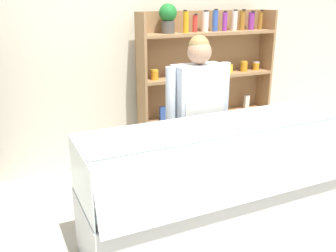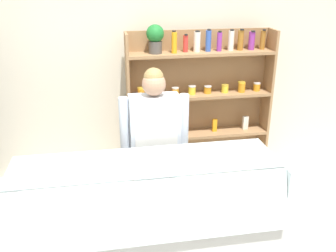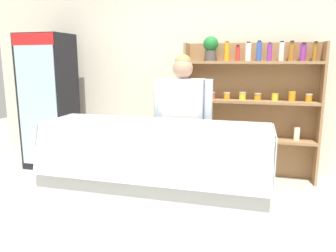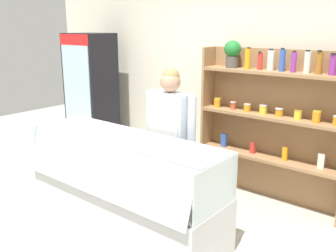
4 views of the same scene
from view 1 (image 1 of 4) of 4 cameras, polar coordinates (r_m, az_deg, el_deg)
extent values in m
plane|color=#B7B2A3|center=(3.41, 8.90, -16.46)|extent=(12.00, 12.00, 0.00)
cube|color=silver|center=(4.58, -4.20, 11.22)|extent=(6.80, 0.10, 2.70)
cube|color=#9E754C|center=(4.81, 5.19, 6.23)|extent=(1.77, 0.02, 1.82)
cube|color=#9E754C|center=(4.32, -3.96, 4.79)|extent=(0.03, 0.28, 1.82)
cube|color=#9E754C|center=(5.19, 14.39, 6.65)|extent=(0.03, 0.28, 1.82)
cube|color=#9E754C|center=(4.79, 5.90, 1.63)|extent=(1.71, 0.28, 0.04)
cube|color=#9E754C|center=(4.66, 6.11, 7.62)|extent=(1.71, 0.28, 0.04)
cube|color=#9E754C|center=(4.59, 6.34, 13.88)|extent=(1.71, 0.28, 0.04)
cylinder|color=#4C4742|center=(4.33, -0.01, 14.84)|extent=(0.15, 0.15, 0.14)
sphere|color=#1E732D|center=(4.32, -0.01, 16.88)|extent=(0.20, 0.20, 0.20)
cylinder|color=orange|center=(4.40, 2.75, 15.52)|extent=(0.06, 0.06, 0.24)
cylinder|color=black|center=(4.41, 2.63, 17.17)|extent=(0.04, 0.04, 0.02)
cylinder|color=red|center=(4.50, 4.13, 15.30)|extent=(0.06, 0.06, 0.19)
cylinder|color=black|center=(4.48, 4.29, 16.61)|extent=(0.04, 0.04, 0.02)
cylinder|color=silver|center=(4.56, 5.70, 15.53)|extent=(0.08, 0.08, 0.23)
cylinder|color=black|center=(4.54, 5.83, 17.05)|extent=(0.05, 0.05, 0.02)
cylinder|color=#3356B2|center=(4.63, 7.20, 15.61)|extent=(0.07, 0.07, 0.24)
cylinder|color=black|center=(4.61, 7.35, 17.19)|extent=(0.04, 0.04, 0.02)
cylinder|color=purple|center=(4.70, 8.65, 15.44)|extent=(0.06, 0.06, 0.22)
cylinder|color=black|center=(4.69, 8.75, 16.85)|extent=(0.04, 0.04, 0.02)
cylinder|color=silver|center=(4.78, 10.10, 15.52)|extent=(0.07, 0.07, 0.23)
cylinder|color=black|center=(4.77, 10.28, 16.98)|extent=(0.04, 0.04, 0.02)
cylinder|color=#9E6623|center=(4.86, 11.24, 15.51)|extent=(0.07, 0.07, 0.23)
cylinder|color=black|center=(4.84, 11.50, 16.96)|extent=(0.04, 0.04, 0.02)
cylinder|color=purple|center=(4.94, 12.57, 15.35)|extent=(0.08, 0.08, 0.21)
cylinder|color=black|center=(4.92, 12.85, 16.64)|extent=(0.05, 0.05, 0.02)
cylinder|color=#9E6623|center=(5.03, 13.87, 15.38)|extent=(0.06, 0.06, 0.22)
cylinder|color=black|center=(5.00, 14.16, 16.71)|extent=(0.04, 0.04, 0.02)
cylinder|color=orange|center=(4.31, -2.03, 7.74)|extent=(0.09, 0.09, 0.11)
cylinder|color=gold|center=(4.31, -2.14, 8.55)|extent=(0.09, 0.09, 0.01)
cylinder|color=#BF4C2D|center=(4.42, 0.45, 7.89)|extent=(0.07, 0.07, 0.08)
cylinder|color=silver|center=(4.41, 0.49, 8.48)|extent=(0.07, 0.07, 0.01)
cylinder|color=orange|center=(4.50, 2.73, 8.07)|extent=(0.08, 0.08, 0.08)
cylinder|color=silver|center=(4.49, 2.74, 8.66)|extent=(0.08, 0.08, 0.01)
cylinder|color=yellow|center=(4.60, 5.01, 8.33)|extent=(0.09, 0.09, 0.09)
cylinder|color=silver|center=(4.59, 5.05, 8.97)|extent=(0.09, 0.09, 0.01)
cylinder|color=orange|center=(4.70, 7.09, 8.42)|extent=(0.09, 0.09, 0.08)
cylinder|color=silver|center=(4.69, 7.15, 8.98)|extent=(0.09, 0.09, 0.01)
cylinder|color=yellow|center=(4.81, 9.36, 8.60)|extent=(0.08, 0.08, 0.09)
cylinder|color=gold|center=(4.81, 9.38, 9.18)|extent=(0.09, 0.09, 0.01)
cylinder|color=orange|center=(4.91, 11.51, 8.86)|extent=(0.09, 0.09, 0.12)
cylinder|color=gold|center=(4.92, 11.42, 9.64)|extent=(0.09, 0.09, 0.01)
cylinder|color=orange|center=(5.05, 13.27, 8.85)|extent=(0.08, 0.08, 0.09)
cylinder|color=silver|center=(5.05, 13.30, 9.43)|extent=(0.08, 0.08, 0.01)
cube|color=#3356B2|center=(4.48, -0.80, 1.91)|extent=(0.08, 0.04, 0.17)
cube|color=red|center=(4.66, 3.78, 2.32)|extent=(0.06, 0.05, 0.13)
cube|color=orange|center=(4.86, 8.00, 3.04)|extent=(0.06, 0.04, 0.16)
cube|color=silver|center=(5.09, 11.88, 3.60)|extent=(0.07, 0.05, 0.17)
cube|color=silver|center=(3.28, 6.90, -12.25)|extent=(2.20, 0.71, 0.55)
cube|color=white|center=(3.13, 7.11, -7.63)|extent=(2.14, 0.65, 0.03)
cube|color=silver|center=(2.80, 10.93, -6.61)|extent=(2.16, 0.16, 0.47)
cube|color=silver|center=(3.01, 6.94, 0.10)|extent=(2.16, 0.55, 0.01)
cube|color=silver|center=(2.67, -13.16, -8.01)|extent=(0.01, 0.67, 0.45)
cube|color=silver|center=(3.71, 21.67, -1.11)|extent=(0.01, 0.67, 0.45)
cube|color=beige|center=(2.88, -8.21, -9.36)|extent=(0.16, 0.11, 0.05)
cube|color=white|center=(2.70, -6.84, -11.35)|extent=(0.05, 0.03, 0.02)
cube|color=tan|center=(3.00, -0.55, -7.86)|extent=(0.16, 0.12, 0.05)
cube|color=white|center=(2.83, 1.27, -9.62)|extent=(0.05, 0.03, 0.02)
cube|color=beige|center=(3.18, 6.33, -6.30)|extent=(0.17, 0.14, 0.06)
cube|color=white|center=(3.02, 8.43, -7.92)|extent=(0.05, 0.03, 0.02)
cube|color=tan|center=(3.40, 12.35, -5.07)|extent=(0.16, 0.11, 0.04)
cube|color=white|center=(3.25, 14.62, -6.34)|extent=(0.05, 0.03, 0.02)
cube|color=tan|center=(3.65, 17.59, -3.70)|extent=(0.16, 0.13, 0.06)
cube|color=white|center=(3.51, 19.91, -4.92)|extent=(0.05, 0.03, 0.02)
cylinder|color=#A35B4C|center=(2.68, -8.83, -10.86)|extent=(0.15, 0.13, 0.12)
cylinder|color=#C1706B|center=(2.73, -4.36, -9.61)|extent=(0.20, 0.17, 0.16)
cylinder|color=#C1706B|center=(2.81, -0.10, -9.02)|extent=(0.17, 0.15, 0.13)
cylinder|color=white|center=(3.32, 16.09, -4.17)|extent=(0.07, 0.07, 0.23)
cylinder|color=white|center=(3.39, 17.35, -4.11)|extent=(0.07, 0.07, 0.20)
cylinder|color=#4C4233|center=(3.67, 2.93, -6.61)|extent=(0.13, 0.13, 0.76)
cylinder|color=#4C4233|center=(3.76, 5.71, -6.02)|extent=(0.13, 0.13, 0.76)
cube|color=silver|center=(3.47, 4.62, 4.16)|extent=(0.47, 0.24, 0.63)
cube|color=white|center=(3.47, 5.49, -1.72)|extent=(0.39, 0.01, 1.18)
cylinder|color=silver|center=(3.34, 0.40, 4.17)|extent=(0.09, 0.09, 0.57)
cylinder|color=silver|center=(3.61, 8.56, 5.10)|extent=(0.09, 0.09, 0.57)
sphere|color=tan|center=(3.39, 4.81, 11.19)|extent=(0.22, 0.22, 0.22)
sphere|color=#997A47|center=(3.39, 4.76, 12.12)|extent=(0.18, 0.18, 0.18)
camera|label=2|loc=(1.36, 86.54, 22.74)|focal=40.00mm
camera|label=3|loc=(2.53, 75.75, -4.16)|focal=35.00mm
camera|label=4|loc=(4.11, 68.17, 8.96)|focal=40.00mm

